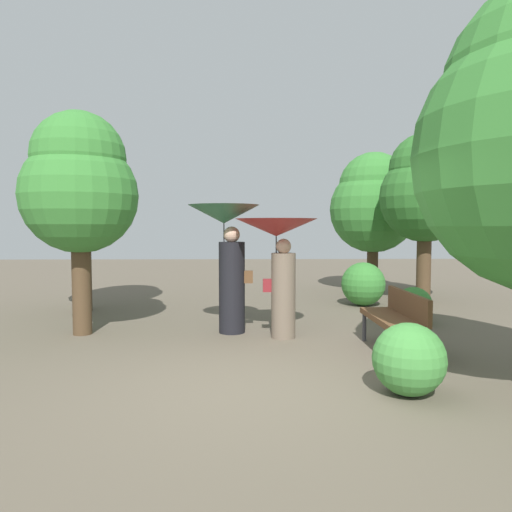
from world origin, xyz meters
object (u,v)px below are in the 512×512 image
Objects in this scene: person_right at (278,248)px; tree_mid_left at (82,185)px; person_left at (227,243)px; tree_near_left at (79,184)px; tree_mid_right at (373,202)px; park_bench at (396,315)px; tree_near_right at (425,189)px.

person_right is 4.67m from tree_mid_left.
person_left is 0.59× the size of tree_near_left.
tree_mid_right reaches higher than tree_near_left.
park_bench is (1.55, -0.92, -0.88)m from person_right.
tree_mid_right is (2.85, 5.16, 0.96)m from person_right.
tree_mid_left is at bearing -173.26° from tree_near_right.
tree_near_left is at bearing 98.26° from person_left.
tree_mid_right is (5.97, 4.86, -0.03)m from tree_near_left.
person_left is 2.50m from tree_near_left.
tree_near_right is 0.98× the size of tree_mid_left.
person_left is 1.37× the size of park_bench.
tree_mid_left reaches higher than person_left.
person_right is 1.22× the size of park_bench.
person_right is at bearing -32.74° from tree_mid_left.
tree_near_right is 1.97m from tree_mid_right.
park_bench is 6.48m from tree_mid_right.
person_right is 0.50× the size of tree_mid_right.
park_bench is 0.41× the size of tree_mid_right.
tree_near_right is at bearing -70.26° from tree_mid_right.
tree_mid_left reaches higher than tree_near_right.
person_right is at bearing -118.94° from tree_mid_right.
tree_mid_right is at bearing 39.14° from tree_near_left.
person_left is 3.81m from tree_mid_left.
tree_near_left is 0.93× the size of tree_near_right.
tree_near_right is (1.97, 4.23, 2.05)m from park_bench.
tree_mid_left reaches higher than tree_mid_right.
tree_mid_left is at bearing -123.34° from park_bench.
tree_mid_right reaches higher than park_bench.
person_left is 0.89m from person_right.
tree_near_right reaches higher than park_bench.
tree_mid_left reaches higher than person_right.
park_bench is 5.10m from tree_near_right.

